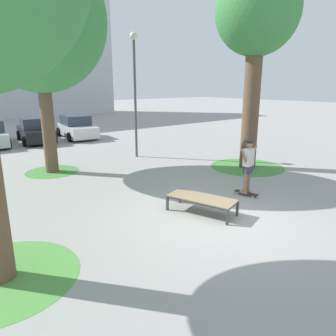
% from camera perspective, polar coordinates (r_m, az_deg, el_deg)
% --- Properties ---
extents(ground_plane, '(120.00, 120.00, 0.00)m').
position_cam_1_polar(ground_plane, '(8.74, 8.72, -9.00)').
color(ground_plane, '#999993').
extents(skate_box, '(1.31, 2.04, 0.46)m').
position_cam_1_polar(skate_box, '(8.91, 6.11, -5.58)').
color(skate_box, '#38383D').
rests_on(skate_box, ground).
extents(skateboard, '(0.33, 0.82, 0.09)m').
position_cam_1_polar(skateboard, '(10.66, 13.93, -4.39)').
color(skateboard, black).
rests_on(skateboard, ground).
extents(skater, '(1.00, 0.33, 1.69)m').
position_cam_1_polar(skater, '(10.38, 14.26, 0.81)').
color(skater, '#8E6647').
rests_on(skater, skateboard).
extents(grass_patch_near_left, '(2.86, 2.86, 0.01)m').
position_cam_1_polar(grass_patch_near_left, '(7.01, -27.80, -17.05)').
color(grass_patch_near_left, '#519342').
rests_on(grass_patch_near_left, ground).
extents(tree_near_right, '(3.32, 3.32, 8.05)m').
position_cam_1_polar(tree_near_right, '(14.10, 15.75, 24.90)').
color(tree_near_right, brown).
rests_on(tree_near_right, ground).
extents(grass_patch_near_right, '(3.18, 3.18, 0.01)m').
position_cam_1_polar(grass_patch_near_right, '(14.30, 14.05, 0.22)').
color(grass_patch_near_right, '#47893D').
rests_on(grass_patch_near_right, ground).
extents(tree_mid_back, '(5.07, 5.07, 8.49)m').
position_cam_1_polar(tree_mid_back, '(13.72, -22.43, 23.46)').
color(tree_mid_back, brown).
rests_on(tree_mid_back, ground).
extents(grass_patch_mid_back, '(2.16, 2.16, 0.01)m').
position_cam_1_polar(grass_patch_mid_back, '(13.97, -20.10, -0.59)').
color(grass_patch_mid_back, '#47893D').
rests_on(grass_patch_mid_back, ground).
extents(car_black, '(2.34, 4.39, 1.50)m').
position_cam_1_polar(car_black, '(21.67, -22.79, 6.24)').
color(car_black, black).
rests_on(car_black, ground).
extents(car_white, '(2.26, 4.36, 1.50)m').
position_cam_1_polar(car_white, '(22.36, -16.20, 7.04)').
color(car_white, silver).
rests_on(car_white, ground).
extents(light_post, '(0.36, 0.36, 5.83)m').
position_cam_1_polar(light_post, '(15.56, -6.03, 15.95)').
color(light_post, '#4C4C51').
rests_on(light_post, ground).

